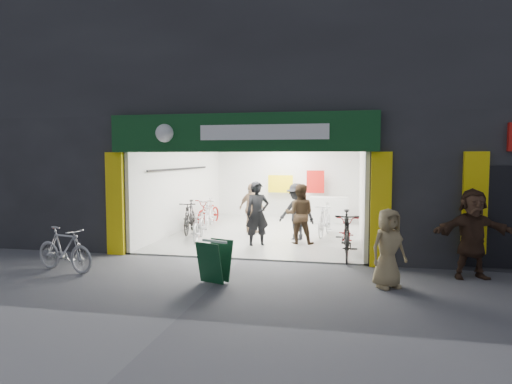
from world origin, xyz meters
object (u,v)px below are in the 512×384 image
(bike_left_front, at_px, (199,225))
(bike_right_front, at_px, (346,235))
(sandwich_board, at_px, (215,260))
(pedestrian_near, at_px, (388,248))
(parked_bike, at_px, (64,249))

(bike_left_front, height_order, bike_right_front, bike_right_front)
(sandwich_board, bearing_deg, pedestrian_near, 25.25)
(bike_left_front, distance_m, pedestrian_near, 6.43)
(pedestrian_near, bearing_deg, parked_bike, 148.64)
(bike_left_front, relative_size, sandwich_board, 2.16)
(bike_right_front, distance_m, pedestrian_near, 2.44)
(parked_bike, distance_m, pedestrian_near, 6.76)
(bike_left_front, xyz_separation_m, pedestrian_near, (5.10, -3.90, 0.29))
(bike_right_front, bearing_deg, bike_left_front, 158.22)
(bike_left_front, xyz_separation_m, parked_bike, (-1.66, -4.10, 0.02))
(pedestrian_near, bearing_deg, bike_left_front, 109.59)
(bike_right_front, bearing_deg, parked_bike, -158.64)
(bike_left_front, distance_m, sandwich_board, 4.66)
(parked_bike, distance_m, sandwich_board, 3.45)
(bike_right_front, relative_size, sandwich_board, 2.38)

